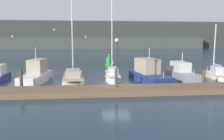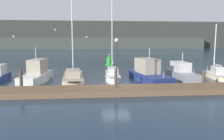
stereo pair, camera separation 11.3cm
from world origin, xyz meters
name	(u,v)px [view 1 (the left image)]	position (x,y,z in m)	size (l,w,h in m)	color
ground_plane	(116,89)	(0.00, 0.00, 0.00)	(400.00, 400.00, 0.00)	#1E3347
dock	(118,90)	(0.00, -1.59, 0.23)	(41.48, 2.80, 0.45)	brown
mooring_pile_1	(21,80)	(-8.24, 0.06, 0.94)	(0.28, 0.28, 1.88)	#4C3D2D
mooring_pile_2	(116,79)	(0.00, 0.06, 0.92)	(0.28, 0.28, 1.83)	#4C3D2D
mooring_pile_3	(203,79)	(8.24, 0.06, 0.77)	(0.28, 0.28, 1.53)	#4C3D2D
motorboat_berth_3	(37,78)	(-7.97, 4.27, 0.43)	(2.55, 7.11, 4.25)	white
sailboat_berth_4	(73,80)	(-4.11, 3.80, 0.16)	(2.94, 8.34, 12.38)	beige
sailboat_berth_5	(112,78)	(0.14, 4.94, 0.13)	(1.96, 6.38, 9.56)	white
motorboat_berth_6	(149,76)	(4.06, 3.93, 0.44)	(3.77, 7.74, 4.05)	navy
motorboat_berth_7	(182,76)	(7.98, 4.32, 0.38)	(2.20, 6.70, 3.43)	gray
sailboat_berth_8	(214,77)	(12.10, 4.67, 0.13)	(2.33, 5.43, 7.00)	beige
channel_buoy	(109,61)	(0.94, 19.15, 0.75)	(1.43, 1.43, 2.00)	green
dock_lamppost	(117,55)	(-0.11, -1.36, 3.15)	(0.32, 0.32, 4.05)	#2D2D33
hillside_backdrop	(91,36)	(-1.59, 110.34, 7.04)	(240.00, 23.00, 15.26)	#333833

